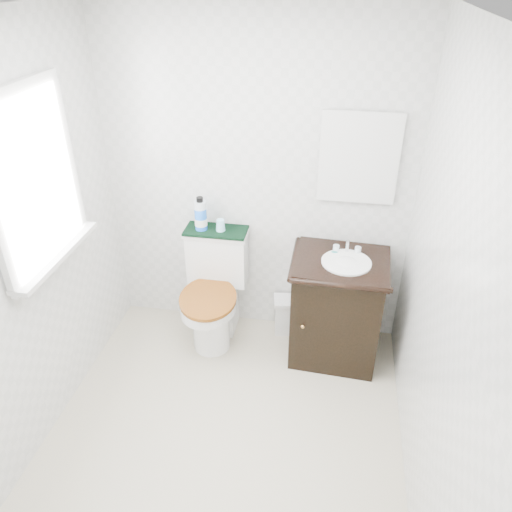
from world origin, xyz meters
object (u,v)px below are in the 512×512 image
(vanity, at_px, (337,306))
(cup, at_px, (220,225))
(trash_bin, at_px, (287,315))
(mouthwash_bottle, at_px, (201,215))
(toilet, at_px, (215,295))

(vanity, height_order, cup, cup)
(trash_bin, distance_m, mouthwash_bottle, 1.06)
(trash_bin, relative_size, mouthwash_bottle, 1.23)
(toilet, distance_m, cup, 0.56)
(vanity, distance_m, mouthwash_bottle, 1.19)
(vanity, bearing_deg, cup, 168.44)
(toilet, xyz_separation_m, trash_bin, (0.55, 0.14, -0.22))
(toilet, height_order, mouthwash_bottle, mouthwash_bottle)
(trash_bin, bearing_deg, mouthwash_bottle, -178.32)
(vanity, relative_size, trash_bin, 2.97)
(toilet, height_order, cup, cup)
(toilet, relative_size, vanity, 0.93)
(mouthwash_bottle, xyz_separation_m, cup, (0.14, 0.00, -0.07))
(toilet, distance_m, vanity, 0.93)
(vanity, xyz_separation_m, trash_bin, (-0.38, 0.20, -0.27))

